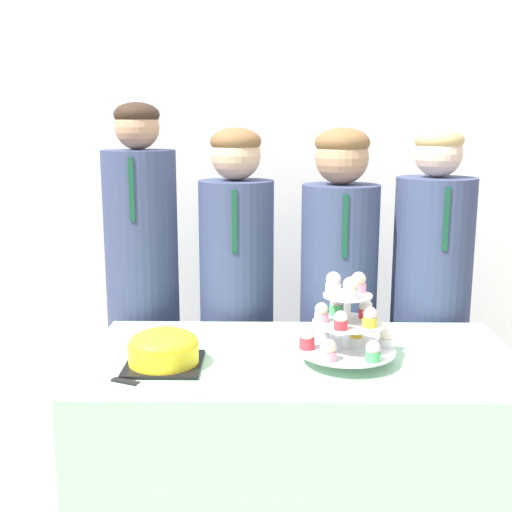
{
  "coord_description": "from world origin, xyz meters",
  "views": [
    {
      "loc": [
        -0.11,
        -1.48,
        1.45
      ],
      "look_at": [
        -0.14,
        0.37,
        1.08
      ],
      "focal_mm": 45.0,
      "sensor_mm": 36.0,
      "label": 1
    }
  ],
  "objects": [
    {
      "name": "student_0",
      "position": [
        -0.57,
        0.85,
        0.73
      ],
      "size": [
        0.27,
        0.27,
        1.53
      ],
      "color": "#384266",
      "rests_on": "ground_plane"
    },
    {
      "name": "cake_knife",
      "position": [
        -0.44,
        0.1,
        0.78
      ],
      "size": [
        0.26,
        0.12,
        0.01
      ],
      "rotation": [
        0.0,
        0.0,
        -0.41
      ],
      "color": "silver",
      "rests_on": "table"
    },
    {
      "name": "student_3",
      "position": [
        0.51,
        0.85,
        0.68
      ],
      "size": [
        0.29,
        0.29,
        1.45
      ],
      "color": "#384266",
      "rests_on": "ground_plane"
    },
    {
      "name": "cupcake_stand",
      "position": [
        0.12,
        0.27,
        0.9
      ],
      "size": [
        0.28,
        0.28,
        0.27
      ],
      "color": "silver",
      "rests_on": "table"
    },
    {
      "name": "table",
      "position": [
        0.0,
        0.33,
        0.39
      ],
      "size": [
        1.29,
        0.66,
        0.78
      ],
      "color": "#A8DBB2",
      "rests_on": "ground_plane"
    },
    {
      "name": "student_2",
      "position": [
        0.16,
        0.85,
        0.7
      ],
      "size": [
        0.28,
        0.29,
        1.45
      ],
      "color": "#384266",
      "rests_on": "ground_plane"
    },
    {
      "name": "wall_back",
      "position": [
        0.0,
        1.48,
        1.35
      ],
      "size": [
        9.0,
        0.06,
        2.7
      ],
      "color": "silver",
      "rests_on": "ground_plane"
    },
    {
      "name": "student_1",
      "position": [
        -0.22,
        0.85,
        0.69
      ],
      "size": [
        0.28,
        0.28,
        1.45
      ],
      "color": "#384266",
      "rests_on": "ground_plane"
    },
    {
      "name": "round_cake",
      "position": [
        -0.4,
        0.24,
        0.83
      ],
      "size": [
        0.22,
        0.22,
        0.11
      ],
      "color": "black",
      "rests_on": "table"
    }
  ]
}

